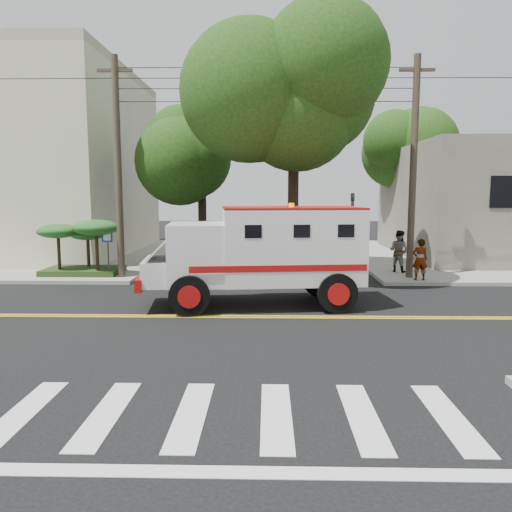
{
  "coord_description": "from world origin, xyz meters",
  "views": [
    {
      "loc": [
        0.45,
        -14.26,
        3.62
      ],
      "look_at": [
        0.08,
        1.57,
        1.6
      ],
      "focal_mm": 35.0,
      "sensor_mm": 36.0,
      "label": 1
    }
  ],
  "objects": [
    {
      "name": "accessibility_sign",
      "position": [
        -6.2,
        6.17,
        1.37
      ],
      "size": [
        0.45,
        0.1,
        2.02
      ],
      "color": "#3F3F42",
      "rests_on": "ground"
    },
    {
      "name": "traffic_signal",
      "position": [
        3.8,
        5.6,
        2.23
      ],
      "size": [
        0.15,
        0.18,
        3.6
      ],
      "color": "#3F3F42",
      "rests_on": "ground"
    },
    {
      "name": "pedestrian_a",
      "position": [
        6.5,
        5.5,
        0.98
      ],
      "size": [
        0.62,
        0.42,
        1.66
      ],
      "primitive_type": "imported",
      "rotation": [
        0.0,
        0.0,
        3.11
      ],
      "color": "gray",
      "rests_on": "sidewalk_ne"
    },
    {
      "name": "tree_right",
      "position": [
        8.84,
        15.77,
        6.09
      ],
      "size": [
        4.8,
        4.5,
        8.2
      ],
      "color": "black",
      "rests_on": "ground"
    },
    {
      "name": "palm_planter",
      "position": [
        -7.44,
        6.62,
        1.65
      ],
      "size": [
        3.52,
        2.63,
        2.36
      ],
      "color": "#1E3314",
      "rests_on": "sidewalk_nw"
    },
    {
      "name": "armored_truck",
      "position": [
        0.31,
        1.55,
        1.8
      ],
      "size": [
        7.2,
        3.46,
        3.17
      ],
      "rotation": [
        0.0,
        0.0,
        0.11
      ],
      "color": "silver",
      "rests_on": "ground"
    },
    {
      "name": "sidewalk_nw",
      "position": [
        -13.5,
        13.5,
        0.07
      ],
      "size": [
        17.0,
        17.0,
        0.15
      ],
      "primitive_type": "cube",
      "color": "gray",
      "rests_on": "ground"
    },
    {
      "name": "tree_left",
      "position": [
        -2.68,
        11.79,
        5.73
      ],
      "size": [
        4.48,
        4.2,
        7.7
      ],
      "color": "black",
      "rests_on": "ground"
    },
    {
      "name": "utility_pole_right",
      "position": [
        6.3,
        6.2,
        4.5
      ],
      "size": [
        0.28,
        0.28,
        9.0
      ],
      "primitive_type": "cylinder",
      "color": "#382D23",
      "rests_on": "ground"
    },
    {
      "name": "ground",
      "position": [
        0.0,
        0.0,
        0.0
      ],
      "size": [
        100.0,
        100.0,
        0.0
      ],
      "primitive_type": "plane",
      "color": "black",
      "rests_on": "ground"
    },
    {
      "name": "utility_pole_left",
      "position": [
        -5.6,
        6.0,
        4.5
      ],
      "size": [
        0.28,
        0.28,
        9.0
      ],
      "primitive_type": "cylinder",
      "color": "#382D23",
      "rests_on": "ground"
    },
    {
      "name": "pedestrian_b",
      "position": [
        6.21,
        7.59,
        1.07
      ],
      "size": [
        1.13,
        1.12,
        1.84
      ],
      "primitive_type": "imported",
      "rotation": [
        0.0,
        0.0,
        2.39
      ],
      "color": "gray",
      "rests_on": "sidewalk_ne"
    },
    {
      "name": "sidewalk_ne",
      "position": [
        13.5,
        13.5,
        0.07
      ],
      "size": [
        17.0,
        17.0,
        0.15
      ],
      "primitive_type": "cube",
      "color": "gray",
      "rests_on": "ground"
    },
    {
      "name": "tree_main",
      "position": [
        1.94,
        6.21,
        7.2
      ],
      "size": [
        6.08,
        5.7,
        9.85
      ],
      "color": "black",
      "rests_on": "ground"
    }
  ]
}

